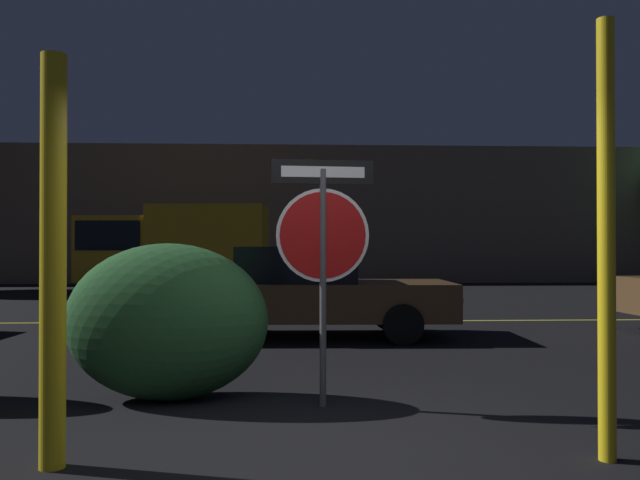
# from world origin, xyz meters

# --- Properties ---
(ground_plane) EXTENTS (260.00, 260.00, 0.00)m
(ground_plane) POSITION_xyz_m (0.00, 0.00, 0.00)
(ground_plane) COLOR black
(road_center_stripe) EXTENTS (43.47, 0.12, 0.01)m
(road_center_stripe) POSITION_xyz_m (0.00, 7.81, 0.00)
(road_center_stripe) COLOR gold
(road_center_stripe) RESTS_ON ground_plane
(stop_sign) EXTENTS (0.93, 0.11, 2.23)m
(stop_sign) POSITION_xyz_m (0.04, 1.47, 1.56)
(stop_sign) COLOR #4C4C51
(stop_sign) RESTS_ON ground_plane
(yellow_pole_left) EXTENTS (0.17, 0.17, 2.71)m
(yellow_pole_left) POSITION_xyz_m (-1.80, -0.02, 1.35)
(yellow_pole_left) COLOR yellow
(yellow_pole_left) RESTS_ON ground_plane
(yellow_pole_right) EXTENTS (0.12, 0.12, 2.99)m
(yellow_pole_right) POSITION_xyz_m (1.89, -0.04, 1.50)
(yellow_pole_right) COLOR yellow
(yellow_pole_right) RESTS_ON ground_plane
(hedge_bush_2) EXTENTS (1.90, 1.00, 1.47)m
(hedge_bush_2) POSITION_xyz_m (-1.41, 1.75, 0.74)
(hedge_bush_2) COLOR #285B2D
(hedge_bush_2) RESTS_ON ground_plane
(passing_car_2) EXTENTS (4.76, 1.96, 1.44)m
(passing_car_2) POSITION_xyz_m (-0.06, 5.80, 0.71)
(passing_car_2) COLOR brown
(passing_car_2) RESTS_ON ground_plane
(delivery_truck) EXTENTS (5.58, 2.66, 2.67)m
(delivery_truck) POSITION_xyz_m (-3.87, 14.93, 1.49)
(delivery_truck) COLOR gold
(delivery_truck) RESTS_ON ground_plane
(street_lamp) EXTENTS (0.40, 0.40, 7.08)m
(street_lamp) POSITION_xyz_m (9.53, 14.92, 4.32)
(street_lamp) COLOR #4C4C51
(street_lamp) RESTS_ON ground_plane
(building_backdrop) EXTENTS (38.76, 4.41, 5.45)m
(building_backdrop) POSITION_xyz_m (1.02, 22.45, 2.72)
(building_backdrop) COLOR #6B5B4C
(building_backdrop) RESTS_ON ground_plane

